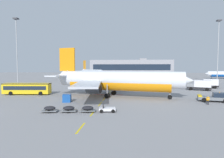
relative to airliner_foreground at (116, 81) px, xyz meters
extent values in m
plane|color=gray|center=(19.51, 21.18, -3.95)|extent=(400.00, 400.00, 0.00)
cube|color=yellow|center=(-2.49, -23.82, -3.95)|extent=(0.24, 4.00, 0.01)
cube|color=yellow|center=(-2.49, -16.57, -3.95)|extent=(0.24, 4.00, 0.01)
cube|color=yellow|center=(-2.49, -9.40, -3.95)|extent=(0.24, 4.00, 0.01)
cube|color=yellow|center=(-2.49, -3.83, -3.95)|extent=(0.24, 4.00, 0.01)
cube|color=yellow|center=(-2.49, 2.09, -3.95)|extent=(0.24, 4.00, 0.01)
cube|color=yellow|center=(-2.49, 9.27, -3.95)|extent=(0.24, 4.00, 0.01)
cube|color=yellow|center=(-2.49, 16.08, -3.95)|extent=(0.24, 4.00, 0.01)
cube|color=yellow|center=(-2.49, 23.54, -3.95)|extent=(0.24, 4.00, 0.01)
cube|color=yellow|center=(-2.49, 29.63, -3.95)|extent=(0.24, 4.00, 0.01)
cube|color=yellow|center=(-2.49, 36.78, -3.95)|extent=(0.24, 4.00, 0.01)
cube|color=yellow|center=(-2.49, 43.52, -3.95)|extent=(0.24, 4.00, 0.01)
cube|color=yellow|center=(-2.49, 50.31, -3.95)|extent=(0.24, 4.00, 0.01)
cube|color=yellow|center=(-2.49, 56.75, -3.95)|extent=(0.24, 4.00, 0.01)
cube|color=yellow|center=(-2.49, 62.86, -3.95)|extent=(0.24, 4.00, 0.01)
cube|color=yellow|center=(-2.49, 68.89, -3.95)|extent=(0.24, 4.00, 0.01)
cube|color=#B21414|center=(-2.49, 3.18, -3.95)|extent=(8.00, 0.40, 0.01)
cylinder|color=silver|center=(0.57, -0.13, 0.35)|extent=(30.21, 10.18, 3.80)
cylinder|color=orange|center=(0.57, -0.13, -0.69)|extent=(24.68, 8.68, 3.50)
cone|color=silver|center=(15.27, -3.36, 0.35)|extent=(4.22, 4.39, 3.72)
cone|color=silver|center=(-14.81, 3.26, 0.83)|extent=(4.80, 4.06, 3.23)
cube|color=#192333|center=(14.24, -3.13, 1.02)|extent=(2.17, 3.13, 0.60)
cube|color=orange|center=(-13.10, 2.88, 5.25)|extent=(4.37, 1.30, 6.00)
cube|color=silver|center=(-13.10, 6.16, 1.11)|extent=(4.50, 6.94, 0.24)
cube|color=silver|center=(-14.47, -0.09, 1.11)|extent=(4.50, 6.94, 0.24)
cube|color=#B7BCC6|center=(-1.49, 9.03, -0.12)|extent=(13.02, 16.99, 0.36)
cube|color=#B7BCC6|center=(-5.14, -7.57, -0.12)|extent=(6.80, 17.45, 0.36)
cylinder|color=#4C4F54|center=(-2.28, 6.13, -1.57)|extent=(3.58, 2.74, 2.10)
cylinder|color=black|center=(-0.71, 5.79, -1.57)|extent=(0.50, 1.77, 1.79)
cylinder|color=#4C4F54|center=(-4.64, -4.61, -1.57)|extent=(3.58, 2.74, 2.10)
cylinder|color=black|center=(-3.08, -4.96, -1.57)|extent=(0.50, 1.77, 1.79)
cylinder|color=gray|center=(12.19, -2.68, -2.12)|extent=(0.28, 0.28, 2.67)
cylinder|color=black|center=(12.19, -2.68, -3.45)|extent=(1.03, 0.49, 0.99)
cylinder|color=gray|center=(-0.82, 2.84, -2.09)|extent=(0.28, 0.28, 2.61)
cylinder|color=black|center=(-0.75, 3.19, -3.40)|extent=(1.15, 0.58, 1.10)
cylinder|color=black|center=(-0.90, 2.50, -3.40)|extent=(1.15, 0.58, 1.10)
cylinder|color=gray|center=(-1.94, -2.24, -2.09)|extent=(0.28, 0.28, 2.61)
cylinder|color=black|center=(-1.87, -1.89, -3.40)|extent=(1.15, 0.58, 1.10)
cylinder|color=black|center=(-2.02, -2.58, -3.40)|extent=(1.15, 0.58, 1.10)
cube|color=slate|center=(20.69, -4.55, -3.25)|extent=(6.51, 4.20, 0.60)
cube|color=#192333|center=(21.74, -4.82, -2.50)|extent=(2.85, 2.66, 0.90)
cube|color=yellow|center=(18.13, -3.90, -2.83)|extent=(1.30, 2.61, 0.24)
sphere|color=orange|center=(21.74, -4.82, -1.95)|extent=(0.16, 0.16, 0.16)
cylinder|color=black|center=(18.48, -5.43, -3.50)|extent=(0.97, 0.61, 0.90)
cylinder|color=black|center=(19.18, -2.72, -3.50)|extent=(0.97, 0.61, 0.90)
cylinder|color=black|center=(22.90, -3.67, -3.50)|extent=(0.97, 0.61, 0.90)
cylinder|color=silver|center=(-19.75, 65.84, 0.22)|extent=(18.22, 26.94, 3.69)
cylinder|color=orange|center=(-19.75, 65.84, -0.79)|extent=(15.17, 22.13, 3.39)
cone|color=silver|center=(-12.22, 53.32, 0.22)|extent=(4.85, 4.77, 3.61)
cone|color=silver|center=(-27.63, 78.94, 0.69)|extent=(4.79, 5.11, 3.14)
cube|color=#192333|center=(-12.74, 54.19, 0.87)|extent=(3.17, 2.76, 0.58)
cube|color=orange|center=(-26.75, 77.48, 4.98)|extent=(2.50, 3.84, 5.82)
cube|color=silver|center=(-24.44, 79.67, 0.96)|extent=(6.92, 5.86, 0.23)
cube|color=silver|center=(-29.76, 76.46, 0.96)|extent=(6.92, 5.86, 0.23)
cube|color=#B7BCC6|center=(-14.66, 73.40, -0.24)|extent=(17.10, 7.92, 0.35)
cube|color=#B7BCC6|center=(-28.80, 64.89, -0.24)|extent=(14.12, 15.67, 0.35)
cylinder|color=#4C4F54|center=(-17.23, 72.02, -1.64)|extent=(3.35, 3.71, 2.04)
cylinder|color=black|center=(-16.43, 70.69, -1.64)|extent=(1.54, 0.99, 1.73)
cylinder|color=#4C4F54|center=(-26.38, 66.52, -1.64)|extent=(3.35, 3.71, 2.04)
cylinder|color=black|center=(-25.58, 65.19, -1.64)|extent=(1.54, 0.99, 1.73)
cylinder|color=gray|center=(-13.79, 55.94, -2.18)|extent=(0.27, 0.27, 2.59)
cylinder|color=black|center=(-13.79, 55.94, -3.47)|extent=(0.73, 0.96, 0.96)
cylinder|color=gray|center=(-18.58, 68.80, -2.15)|extent=(0.27, 0.27, 2.53)
cylinder|color=black|center=(-18.29, 68.98, -3.42)|extent=(0.84, 1.09, 1.07)
cylinder|color=black|center=(-18.87, 68.63, -3.42)|extent=(0.84, 1.09, 1.07)
cylinder|color=gray|center=(-22.91, 66.20, -2.15)|extent=(0.27, 0.27, 2.53)
cylinder|color=black|center=(-22.62, 66.38, -3.42)|extent=(0.84, 1.09, 1.07)
cylinder|color=black|center=(-23.20, 66.03, -3.42)|extent=(0.84, 1.09, 1.07)
cone|color=white|center=(52.98, 79.12, -0.63)|extent=(2.75, 2.92, 2.88)
cube|color=#192333|center=(53.79, 79.11, -0.12)|extent=(1.27, 2.22, 0.46)
cylinder|color=gray|center=(55.41, 79.08, -2.54)|extent=(0.22, 0.22, 2.06)
cylinder|color=black|center=(55.41, 79.08, -3.57)|extent=(0.77, 0.23, 0.76)
cube|color=yellow|center=(-23.55, 1.43, -2.30)|extent=(12.18, 3.66, 2.70)
cube|color=#192333|center=(-23.55, 1.43, -2.10)|extent=(11.23, 3.63, 1.00)
cube|color=black|center=(-23.55, 1.43, -1.07)|extent=(12.20, 3.69, 0.20)
cylinder|color=black|center=(-19.59, 3.11, -3.45)|extent=(1.02, 0.40, 1.00)
cylinder|color=black|center=(-19.38, 0.42, -3.45)|extent=(1.02, 0.40, 1.00)
cylinder|color=black|center=(-27.25, 2.48, -3.45)|extent=(1.02, 0.40, 1.00)
cylinder|color=black|center=(-27.03, -0.21, -3.45)|extent=(1.02, 0.40, 1.00)
cube|color=black|center=(24.96, 15.39, -3.21)|extent=(7.39, 4.83, 0.60)
cube|color=gray|center=(22.82, 16.25, -2.36)|extent=(3.07, 3.02, 1.10)
cube|color=#192333|center=(21.75, 16.67, -2.26)|extent=(0.77, 1.80, 0.64)
cube|color=silver|center=(25.87, 15.03, -1.86)|extent=(5.31, 4.00, 2.10)
cylinder|color=black|center=(22.44, 15.11, -3.47)|extent=(1.00, 0.62, 0.96)
cylinder|color=black|center=(23.33, 17.34, -3.47)|extent=(1.00, 0.62, 0.96)
cylinder|color=black|center=(26.60, 13.44, -3.47)|extent=(1.00, 0.62, 0.96)
cylinder|color=black|center=(27.49, 15.67, -3.47)|extent=(1.00, 0.62, 0.96)
cube|color=black|center=(29.68, 21.56, -3.21)|extent=(7.13, 2.83, 0.60)
cube|color=#194799|center=(27.37, 21.70, -2.36)|extent=(2.52, 2.45, 1.10)
cube|color=#192333|center=(26.22, 21.77, -2.26)|extent=(0.18, 1.92, 0.64)
cube|color=silver|center=(30.66, 21.50, -1.86)|extent=(4.90, 2.69, 2.10)
cylinder|color=black|center=(27.37, 20.50, -3.47)|extent=(0.98, 0.34, 0.96)
cylinder|color=black|center=(27.52, 22.89, -3.47)|extent=(0.98, 0.34, 0.96)
cylinder|color=black|center=(31.84, 20.22, -3.47)|extent=(0.98, 0.34, 0.96)
cylinder|color=black|center=(31.99, 22.62, -3.47)|extent=(0.98, 0.34, 0.96)
cube|color=silver|center=(-0.32, -15.68, -3.49)|extent=(2.75, 1.70, 0.44)
cube|color=black|center=(-0.96, -15.76, -3.09)|extent=(0.25, 1.13, 0.56)
cylinder|color=black|center=(0.50, -14.88, -3.67)|extent=(0.58, 0.25, 0.56)
cylinder|color=black|center=(0.67, -16.27, -3.67)|extent=(0.58, 0.25, 0.56)
cylinder|color=black|center=(-1.30, -15.10, -3.67)|extent=(0.58, 0.25, 0.56)
cylinder|color=black|center=(-1.14, -16.49, -3.67)|extent=(0.58, 0.25, 0.56)
cube|color=slate|center=(-3.39, -16.05, -3.67)|extent=(2.56, 1.78, 0.12)
ellipsoid|color=black|center=(-3.39, -16.05, -3.29)|extent=(1.95, 1.41, 0.64)
cylinder|color=black|center=(-3.47, -15.38, -3.73)|extent=(0.45, 0.19, 0.44)
cylinder|color=black|center=(-3.31, -16.72, -3.73)|extent=(0.45, 0.19, 0.44)
cube|color=slate|center=(-6.37, -16.41, -3.67)|extent=(2.56, 1.78, 0.12)
ellipsoid|color=black|center=(-6.37, -16.41, -3.29)|extent=(1.95, 1.41, 0.64)
cylinder|color=black|center=(-6.45, -15.74, -3.73)|extent=(0.45, 0.19, 0.44)
cylinder|color=black|center=(-6.29, -17.08, -3.73)|extent=(0.45, 0.19, 0.44)
cube|color=slate|center=(-9.35, -16.77, -3.67)|extent=(2.56, 1.78, 0.12)
ellipsoid|color=black|center=(-9.35, -16.77, -3.29)|extent=(1.95, 1.41, 0.64)
cylinder|color=black|center=(-9.43, -16.10, -3.73)|extent=(0.45, 0.19, 0.44)
cylinder|color=black|center=(-9.27, -17.44, -3.73)|extent=(0.45, 0.19, 0.44)
cylinder|color=#232328|center=(18.03, -8.07, -3.54)|extent=(0.16, 0.16, 0.82)
cylinder|color=#232328|center=(18.25, -8.14, -3.54)|extent=(0.16, 0.16, 0.82)
cube|color=orange|center=(18.14, -8.10, -2.82)|extent=(0.53, 0.39, 0.62)
cube|color=silver|center=(18.14, -8.10, -2.79)|extent=(0.54, 0.41, 0.06)
sphere|color=tan|center=(18.14, -8.10, -2.40)|extent=(0.22, 0.22, 0.22)
cylinder|color=orange|center=(17.85, -8.18, -2.79)|extent=(0.09, 0.09, 0.56)
cylinder|color=orange|center=(18.42, -8.02, -2.79)|extent=(0.09, 0.09, 0.56)
cube|color=#194C9E|center=(-9.58, -7.94, -3.15)|extent=(1.82, 1.79, 1.60)
cube|color=silver|center=(-9.58, -7.94, -3.15)|extent=(1.61, 0.29, 1.36)
cylinder|color=slate|center=(-42.03, 26.67, -3.65)|extent=(0.70, 0.70, 0.60)
cylinder|color=#9EA0A5|center=(-42.03, 26.67, 9.22)|extent=(0.36, 0.36, 26.35)
cube|color=#3F3F44|center=(-42.03, 26.67, 22.65)|extent=(1.80, 1.80, 0.50)
cylinder|color=slate|center=(40.46, 38.03, -3.65)|extent=(0.70, 0.70, 0.60)
cylinder|color=#9EA0A5|center=(40.46, 38.03, 9.31)|extent=(0.36, 0.36, 26.51)
cube|color=#3F3F44|center=(40.46, 38.03, 22.81)|extent=(1.80, 1.80, 0.50)
cube|color=gray|center=(4.60, 118.67, 2.78)|extent=(68.44, 21.49, 13.47)
cube|color=#192333|center=(4.60, 107.86, 3.46)|extent=(62.97, 0.12, 4.85)
cube|color=gray|center=(14.87, 118.67, 10.32)|extent=(6.00, 5.00, 1.60)
camera|label=1|loc=(3.15, -44.74, 3.11)|focal=29.80mm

